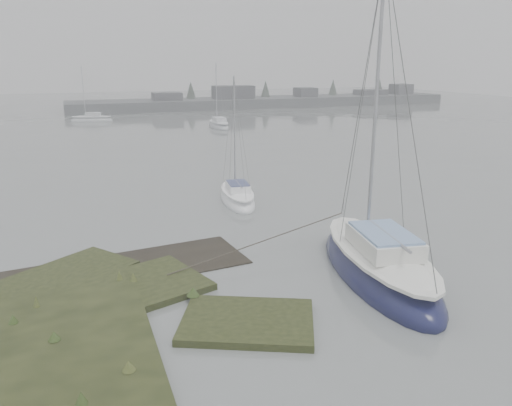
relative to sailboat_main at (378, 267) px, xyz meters
The scene contains 6 objects.
ground 29.55m from the sailboat_main, 100.86° to the left, with size 160.00×160.00×0.00m, color slate.
far_shoreline 64.52m from the sailboat_main, 70.75° to the left, with size 60.00×8.00×4.15m.
sailboat_main is the anchor object (origin of this frame).
sailboat_white 10.34m from the sailboat_main, 98.11° to the left, with size 2.17×4.87×6.64m.
sailboat_far_b 39.07m from the sailboat_main, 81.34° to the left, with size 1.72×5.13×7.23m.
sailboat_far_c 49.59m from the sailboat_main, 97.62° to the left, with size 5.09×2.80×6.84m.
Camera 1 is at (-3.47, -11.81, 6.82)m, focal length 35.00 mm.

